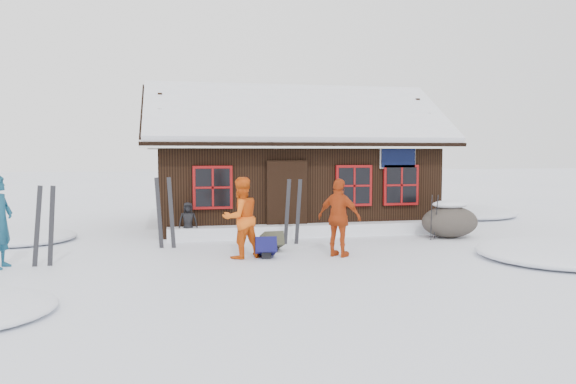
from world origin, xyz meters
The scene contains 15 objects.
ground centered at (0.00, 0.00, 0.00)m, with size 120.00×120.00×0.00m, color white.
mountain_hut centered at (1.50, 4.98, 1.58)m, with size 8.90×6.09×4.42m.
snow_drift centered at (1.50, 2.25, 0.17)m, with size 7.60×0.60×0.35m, color white.
snow_mounds centered at (1.65, 1.86, 0.00)m, with size 20.60×13.20×0.48m.
skier_teal centered at (-5.47, -0.58, 0.92)m, with size 0.67×0.44×1.83m, color navy.
skier_orange_left centered at (-0.73, -0.50, 0.87)m, with size 0.85×0.66×1.74m, color #E0550F.
skier_orange_right centered at (1.39, -0.79, 0.85)m, with size 1.00×0.42×1.71m, color #B03A12.
skier_crouched centered at (-1.76, 2.20, 0.50)m, with size 0.49×0.32×0.99m, color black.
boulder centered at (5.09, 1.25, 0.45)m, with size 1.53×1.15×0.89m.
ski_pair_left centered at (-4.66, -0.55, 0.78)m, with size 0.50×0.15×1.67m.
ski_pair_mid centered at (-2.32, 1.14, 0.82)m, with size 0.48×0.08×1.73m.
ski_pair_right centered at (0.76, 1.07, 0.78)m, with size 0.46×0.16×1.66m.
ski_poles centered at (4.50, 0.99, 0.57)m, with size 0.22×0.11×1.21m.
backpack_blue centered at (-0.21, -0.54, 0.16)m, with size 0.45×0.59×0.32m, color #111047.
backpack_olive centered at (0.08, 0.25, 0.16)m, with size 0.45×0.59×0.32m, color #3C3C2B.
Camera 1 is at (-2.22, -12.39, 2.26)m, focal length 35.00 mm.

